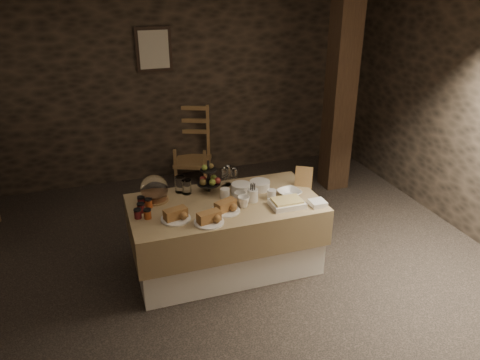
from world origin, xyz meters
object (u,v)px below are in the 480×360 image
object	(u,v)px
buffet_table	(225,230)
timber_column	(341,90)
fruit_stand	(209,180)
chair	(191,147)

from	to	relation	value
buffet_table	timber_column	size ratio (longest dim) A/B	0.68
timber_column	fruit_stand	xyz separation A→B (m)	(-1.99, -1.07, -0.47)
chair	timber_column	bearing A→B (deg)	-3.85
chair	timber_column	world-z (taller)	timber_column
buffet_table	chair	xyz separation A→B (m)	(0.18, 2.21, 0.04)
timber_column	chair	bearing A→B (deg)	153.34
chair	timber_column	distance (m)	2.13
fruit_stand	buffet_table	bearing A→B (deg)	-74.10
buffet_table	fruit_stand	world-z (taller)	fruit_stand
chair	fruit_stand	world-z (taller)	fruit_stand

